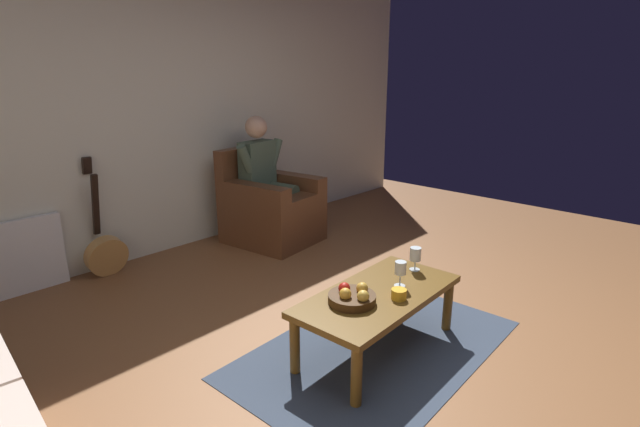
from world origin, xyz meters
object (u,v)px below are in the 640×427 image
at_px(candle_jar, 399,294).
at_px(fruit_bowl, 352,297).
at_px(guitar, 106,251).
at_px(wine_glass_far, 400,270).
at_px(armchair, 270,209).
at_px(wine_glass_near, 415,256).
at_px(person_seated, 266,175).
at_px(coffee_table, 378,300).

bearing_deg(candle_jar, fruit_bowl, -37.40).
xyz_separation_m(guitar, candle_jar, (-0.64, 2.50, 0.20)).
relative_size(guitar, wine_glass_far, 6.11).
xyz_separation_m(armchair, candle_jar, (0.88, 2.14, 0.08)).
relative_size(wine_glass_near, wine_glass_far, 0.97).
bearing_deg(candle_jar, wine_glass_far, -148.22).
relative_size(person_seated, wine_glass_far, 7.62).
xyz_separation_m(person_seated, wine_glass_near, (0.45, 2.01, -0.19)).
bearing_deg(wine_glass_far, guitar, -71.84).
height_order(armchair, wine_glass_near, armchair).
bearing_deg(guitar, person_seated, 167.82).
distance_m(wine_glass_near, wine_glass_far, 0.29).
bearing_deg(wine_glass_near, candle_jar, 20.49).
height_order(guitar, fruit_bowl, guitar).
xyz_separation_m(person_seated, candle_jar, (0.88, 2.17, -0.26)).
bearing_deg(person_seated, guitar, -19.88).
bearing_deg(candle_jar, guitar, -75.58).
height_order(person_seated, wine_glass_near, person_seated).
bearing_deg(wine_glass_far, armchair, -109.77).
distance_m(coffee_table, fruit_bowl, 0.23).
xyz_separation_m(armchair, wine_glass_far, (0.73, 2.05, 0.17)).
bearing_deg(coffee_table, candle_jar, 94.91).
relative_size(coffee_table, wine_glass_far, 6.88).
height_order(fruit_bowl, candle_jar, fruit_bowl).
distance_m(person_seated, coffee_table, 2.25).
bearing_deg(fruit_bowl, candle_jar, 142.60).
bearing_deg(guitar, wine_glass_near, 114.60).
relative_size(wine_glass_near, candle_jar, 1.77).
height_order(person_seated, coffee_table, person_seated).
distance_m(armchair, candle_jar, 2.31).
relative_size(guitar, fruit_bowl, 3.61).
bearing_deg(fruit_bowl, wine_glass_near, 179.17).
bearing_deg(wine_glass_far, person_seated, -109.35).
distance_m(person_seated, candle_jar, 2.36).
distance_m(wine_glass_far, candle_jar, 0.19).
bearing_deg(coffee_table, person_seated, -113.62).
height_order(coffee_table, candle_jar, candle_jar).
bearing_deg(armchair, person_seated, -90.00).
bearing_deg(wine_glass_near, guitar, -65.40).
xyz_separation_m(coffee_table, guitar, (0.63, -2.36, -0.12)).
xyz_separation_m(guitar, wine_glass_far, (-0.79, 2.41, 0.28)).
bearing_deg(wine_glass_near, coffee_table, 3.04).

